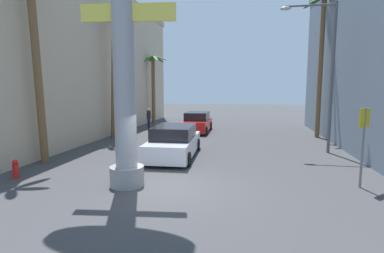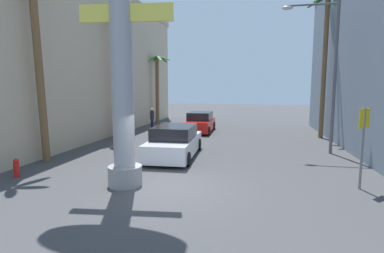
# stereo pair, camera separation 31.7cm
# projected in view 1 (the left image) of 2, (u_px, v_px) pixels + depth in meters

# --- Properties ---
(ground_plane) EXTENTS (91.21, 91.21, 0.00)m
(ground_plane) POSITION_uv_depth(u_px,v_px,m) (209.00, 139.00, 19.99)
(ground_plane) COLOR #424244
(building_left) EXTENTS (7.46, 28.05, 10.81)m
(building_left) POSITION_uv_depth(u_px,v_px,m) (63.00, 60.00, 21.72)
(building_left) COLOR #C6B293
(building_left) RESTS_ON ground
(neon_sign_pole) EXTENTS (3.48, 1.18, 11.47)m
(neon_sign_pole) POSITION_uv_depth(u_px,v_px,m) (123.00, 23.00, 9.77)
(neon_sign_pole) COLOR #9E9EA3
(neon_sign_pole) RESTS_ON ground
(street_lamp) EXTENTS (2.80, 0.28, 7.72)m
(street_lamp) POSITION_uv_depth(u_px,v_px,m) (324.00, 63.00, 15.38)
(street_lamp) COLOR #59595E
(street_lamp) RESTS_ON ground
(crossing_sign) EXTENTS (0.47, 0.47, 2.75)m
(crossing_sign) POSITION_uv_depth(u_px,v_px,m) (363.00, 136.00, 10.07)
(crossing_sign) COLOR slate
(crossing_sign) RESTS_ON ground
(car_lead) EXTENTS (2.30, 5.06, 1.56)m
(car_lead) POSITION_uv_depth(u_px,v_px,m) (174.00, 142.00, 14.84)
(car_lead) COLOR black
(car_lead) RESTS_ON ground
(car_far) EXTENTS (2.03, 4.61, 1.56)m
(car_far) POSITION_uv_depth(u_px,v_px,m) (197.00, 122.00, 23.45)
(car_far) COLOR black
(car_far) RESTS_ON ground
(palm_tree_mid_left) EXTENTS (2.92, 2.72, 8.87)m
(palm_tree_mid_left) POSITION_uv_depth(u_px,v_px,m) (113.00, 58.00, 20.10)
(palm_tree_mid_left) COLOR brown
(palm_tree_mid_left) RESTS_ON ground
(palm_tree_near_left) EXTENTS (2.64, 2.55, 9.02)m
(palm_tree_near_left) POSITION_uv_depth(u_px,v_px,m) (36.00, 39.00, 12.97)
(palm_tree_near_left) COLOR brown
(palm_tree_near_left) RESTS_ON ground
(palm_tree_far_left) EXTENTS (2.55, 2.33, 6.57)m
(palm_tree_far_left) POSITION_uv_depth(u_px,v_px,m) (153.00, 81.00, 28.92)
(palm_tree_far_left) COLOR brown
(palm_tree_far_left) RESTS_ON ground
(palm_tree_mid_right) EXTENTS (2.66, 2.67, 9.45)m
(palm_tree_mid_right) POSITION_uv_depth(u_px,v_px,m) (321.00, 53.00, 20.21)
(palm_tree_mid_right) COLOR brown
(palm_tree_mid_right) RESTS_ON ground
(pedestrian_far_left) EXTENTS (0.48, 0.48, 1.76)m
(pedestrian_far_left) POSITION_uv_depth(u_px,v_px,m) (149.00, 117.00, 24.85)
(pedestrian_far_left) COLOR #1E233F
(pedestrian_far_left) RESTS_ON ground
(fire_hydrant) EXTENTS (0.22, 0.22, 0.72)m
(fire_hydrant) POSITION_uv_depth(u_px,v_px,m) (16.00, 169.00, 11.32)
(fire_hydrant) COLOR red
(fire_hydrant) RESTS_ON ground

